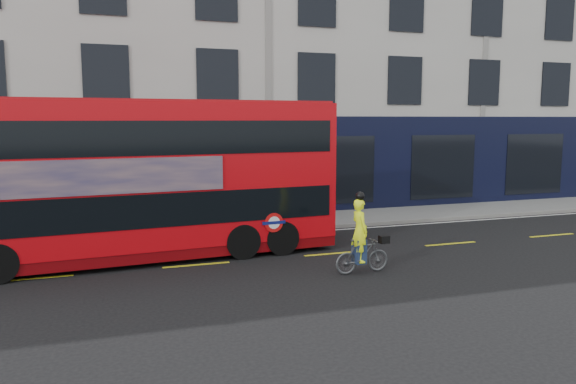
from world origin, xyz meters
name	(u,v)px	position (x,y,z in m)	size (l,w,h in m)	color
ground	(356,266)	(0.00, 0.00, 0.00)	(120.00, 120.00, 0.00)	black
pavement	(280,222)	(0.00, 6.50, 0.06)	(60.00, 3.00, 0.12)	gray
kerb	(294,229)	(0.00, 5.00, 0.07)	(60.00, 0.12, 0.13)	gray
building_terrace	(238,41)	(0.00, 12.94, 7.49)	(50.00, 10.07, 15.00)	beige
road_edge_line	(297,233)	(0.00, 4.70, 0.00)	(58.00, 0.10, 0.01)	silver
lane_dashes	(333,253)	(0.00, 1.50, 0.00)	(58.00, 0.12, 0.01)	#CFCB18
bus	(142,179)	(-5.26, 2.70, 2.26)	(11.09, 3.29, 4.41)	red
cyclist	(361,246)	(-0.16, -0.65, 0.72)	(1.51, 0.60, 2.10)	#4A4D50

